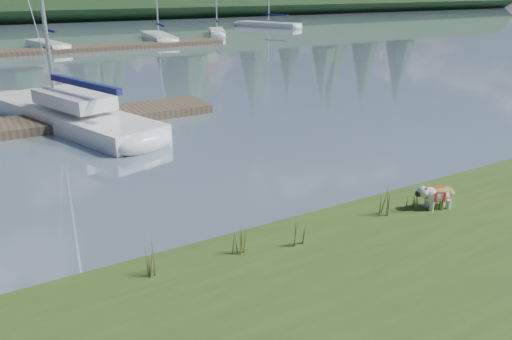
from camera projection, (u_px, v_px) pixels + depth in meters
ground at (23, 54)px, 34.56m from camera, size 200.00×200.00×0.00m
bulldog at (438, 194)px, 9.75m from camera, size 0.83×0.47×0.49m
sailboat_main at (58, 109)px, 17.42m from camera, size 4.86×9.88×13.95m
dock_far at (53, 50)px, 35.45m from camera, size 26.00×2.20×0.30m
sailboat_bg_2 at (45, 44)px, 37.59m from camera, size 2.46×6.82×10.19m
sailboat_bg_3 at (157, 36)px, 43.63m from camera, size 3.11×9.06×12.97m
sailboat_bg_4 at (217, 31)px, 48.13m from camera, size 3.79×6.54×9.84m
sailboat_bg_5 at (263, 24)px, 57.44m from camera, size 5.10×8.86×12.60m
weed_0 at (240, 242)px, 8.09m from camera, size 0.17×0.14×0.54m
weed_1 at (301, 232)px, 8.35m from camera, size 0.17×0.14×0.57m
weed_2 at (385, 200)px, 9.42m from camera, size 0.17×0.14×0.78m
weed_3 at (149, 259)px, 7.49m from camera, size 0.17×0.14×0.63m
weed_4 at (413, 200)px, 9.77m from camera, size 0.17×0.14×0.42m
weed_5 at (443, 198)px, 9.74m from camera, size 0.17×0.14×0.54m
mud_lip at (244, 247)px, 8.96m from camera, size 60.00×0.50×0.14m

